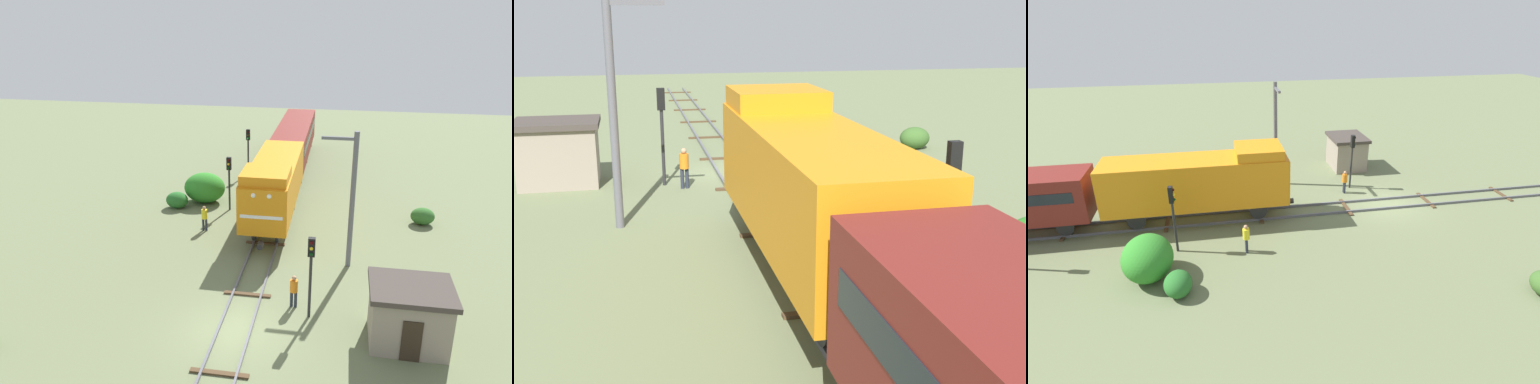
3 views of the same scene
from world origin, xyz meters
The scene contains 10 objects.
ground_plane centered at (0.00, 0.00, 0.00)m, with size 106.29×106.29×0.00m, color #66704C.
railway_track centered at (0.00, 0.00, 0.07)m, with size 2.40×70.86×0.16m.
locomotive centered at (0.00, 12.50, 2.77)m, with size 2.90×11.60×4.60m.
traffic_signal_near centered at (3.20, 1.59, 2.85)m, with size 0.32×0.34×4.09m.
traffic_signal_mid centered at (-3.40, 13.91, 2.74)m, with size 0.32×0.34×3.92m.
worker_near_track centered at (2.40, 2.31, 1.00)m, with size 0.38×0.38×1.70m.
worker_by_signal centered at (-4.20, 10.14, 1.00)m, with size 0.38×0.38×1.70m.
catenary_mast centered at (4.94, 6.96, 4.11)m, with size 1.94×0.28×7.73m.
relay_hut centered at (7.50, 0.47, 1.39)m, with size 3.50×2.90×2.74m.
bush_back centered at (-10.44, -3.34, 0.59)m, with size 1.62×1.33×1.18m, color #375B26.
Camera 2 is at (4.46, 28.24, 6.91)m, focal length 45.00 mm.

